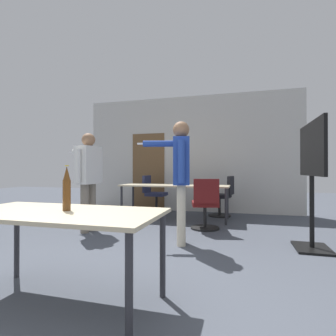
% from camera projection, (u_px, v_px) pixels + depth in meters
% --- Properties ---
extents(ground_plane, '(24.00, 24.00, 0.00)m').
position_uv_depth(ground_plane, '(44.00, 327.00, 1.78)').
color(ground_plane, '#474C56').
extents(back_wall, '(5.56, 0.12, 2.98)m').
position_uv_depth(back_wall, '(188.00, 154.00, 6.84)').
color(back_wall, beige).
rests_on(back_wall, ground_plane).
extents(conference_table_near, '(1.65, 0.81, 0.75)m').
position_uv_depth(conference_table_near, '(58.00, 220.00, 2.09)').
color(conference_table_near, '#C6B793').
rests_on(conference_table_near, ground_plane).
extents(conference_table_far, '(2.34, 0.75, 0.75)m').
position_uv_depth(conference_table_far, '(175.00, 188.00, 5.69)').
color(conference_table_far, '#C6B793').
rests_on(conference_table_far, ground_plane).
extents(tv_screen, '(0.44, 1.22, 1.72)m').
position_uv_depth(tv_screen, '(312.00, 168.00, 3.54)').
color(tv_screen, black).
rests_on(tv_screen, ground_plane).
extents(person_near_casual, '(0.88, 0.58, 1.77)m').
position_uv_depth(person_near_casual, '(180.00, 169.00, 3.78)').
color(person_near_casual, beige).
rests_on(person_near_casual, ground_plane).
extents(person_right_polo, '(0.78, 0.73, 1.71)m').
position_uv_depth(person_right_polo, '(88.00, 172.00, 4.56)').
color(person_right_polo, slate).
rests_on(person_right_polo, ground_plane).
extents(office_chair_near_pushed, '(0.56, 0.52, 0.93)m').
position_uv_depth(office_chair_near_pushed, '(154.00, 195.00, 6.52)').
color(office_chair_near_pushed, black).
rests_on(office_chair_near_pushed, ground_plane).
extents(office_chair_mid_tucked, '(0.60, 0.54, 0.93)m').
position_uv_depth(office_chair_mid_tucked, '(223.00, 198.00, 6.03)').
color(office_chair_mid_tucked, black).
rests_on(office_chair_mid_tucked, ground_plane).
extents(office_chair_far_right, '(0.55, 0.61, 0.92)m').
position_uv_depth(office_chair_far_right, '(205.00, 206.00, 4.69)').
color(office_chair_far_right, black).
rests_on(office_chair_far_right, ground_plane).
extents(beer_bottle, '(0.06, 0.06, 0.37)m').
position_uv_depth(beer_bottle, '(67.00, 189.00, 2.11)').
color(beer_bottle, '#563314').
rests_on(beer_bottle, conference_table_near).
extents(drink_cup, '(0.08, 0.08, 0.11)m').
position_uv_depth(drink_cup, '(186.00, 182.00, 5.75)').
color(drink_cup, '#E05123').
rests_on(drink_cup, conference_table_far).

